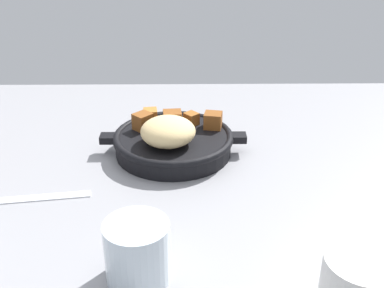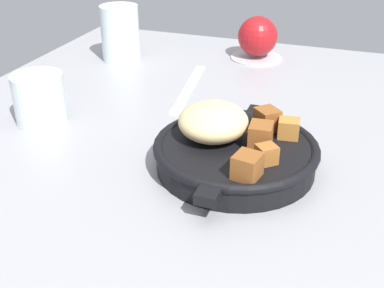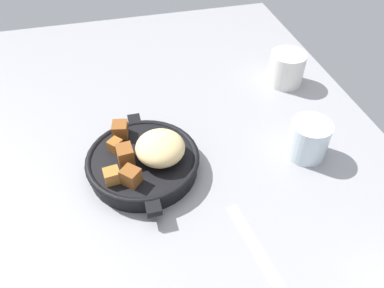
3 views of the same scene
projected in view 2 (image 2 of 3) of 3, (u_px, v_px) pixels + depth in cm
name	position (u px, v px, depth cm)	size (l,w,h in cm)	color
ground_plane	(168.00, 183.00, 60.76)	(116.13, 81.73, 2.40)	gray
cast_iron_skillet	(233.00, 148.00, 60.52)	(24.36, 20.11, 7.70)	black
saucer_plate	(259.00, 57.00, 98.50)	(10.13, 10.13, 0.60)	#B7BABF
red_apple	(260.00, 37.00, 96.55)	(7.70, 7.70, 7.70)	maroon
butter_knife	(189.00, 87.00, 84.61)	(22.09, 1.60, 0.36)	silver
water_glass_short	(40.00, 99.00, 71.53)	(7.36, 7.36, 7.23)	silver
water_glass_tall	(120.00, 33.00, 95.76)	(7.30, 7.30, 10.48)	silver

